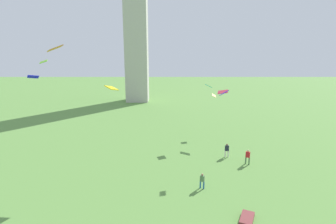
{
  "coord_description": "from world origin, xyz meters",
  "views": [
    {
      "loc": [
        2.09,
        -10.98,
        13.33
      ],
      "look_at": [
        2.13,
        15.15,
        7.18
      ],
      "focal_mm": 28.79,
      "sensor_mm": 36.0,
      "label": 1
    }
  ],
  "objects": [
    {
      "name": "person_0",
      "position": [
        9.48,
        20.81,
        1.0
      ],
      "size": [
        0.55,
        0.29,
        1.76
      ],
      "rotation": [
        0.0,
        0.0,
        0.06
      ],
      "color": "silver",
      "rests_on": "ground_plane"
    },
    {
      "name": "person_1",
      "position": [
        5.41,
        12.95,
        0.89
      ],
      "size": [
        0.47,
        0.39,
        1.58
      ],
      "rotation": [
        0.0,
        0.0,
        2.7
      ],
      "color": "#235693",
      "rests_on": "ground_plane"
    },
    {
      "name": "person_2",
      "position": [
        11.48,
        18.65,
        1.02
      ],
      "size": [
        0.54,
        0.47,
        1.8
      ],
      "rotation": [
        0.0,
        0.0,
        5.73
      ],
      "color": "#51754C",
      "rests_on": "ground_plane"
    },
    {
      "name": "kite_flying_0",
      "position": [
        -7.37,
        12.18,
        13.37
      ],
      "size": [
        1.41,
        1.46,
        0.65
      ],
      "rotation": [
        0.0,
        0.0,
        3.88
      ],
      "color": "orange"
    },
    {
      "name": "kite_flying_1",
      "position": [
        8.58,
        19.84,
        8.35
      ],
      "size": [
        1.11,
        1.13,
        0.69
      ],
      "rotation": [
        0.0,
        0.0,
        0.56
      ],
      "color": "#391BC3"
    },
    {
      "name": "kite_flying_2",
      "position": [
        9.46,
        31.7,
        6.01
      ],
      "size": [
        0.7,
        0.97,
        0.56
      ],
      "rotation": [
        0.0,
        0.0,
        1.49
      ],
      "color": "gold"
    },
    {
      "name": "kite_flying_3",
      "position": [
        10.25,
        28.62,
        7.09
      ],
      "size": [
        1.67,
        1.43,
        0.65
      ],
      "rotation": [
        0.0,
        0.0,
        5.97
      ],
      "color": "#C62F45"
    },
    {
      "name": "kite_flying_4",
      "position": [
        -3.68,
        16.37,
        9.42
      ],
      "size": [
        1.35,
        1.66,
        0.67
      ],
      "rotation": [
        0.0,
        0.0,
        4.32
      ],
      "color": "yellow"
    },
    {
      "name": "kite_flying_5",
      "position": [
        -15.01,
        26.53,
        11.61
      ],
      "size": [
        1.19,
        0.87,
        0.58
      ],
      "rotation": [
        0.0,
        0.0,
        3.33
      ],
      "color": "#70C32B"
    },
    {
      "name": "kite_flying_6",
      "position": [
        8.02,
        28.14,
        8.04
      ],
      "size": [
        0.92,
        1.22,
        0.44
      ],
      "rotation": [
        0.0,
        0.0,
        1.81
      ],
      "color": "#03BB90"
    },
    {
      "name": "kite_flying_7",
      "position": [
        -15.01,
        23.17,
        9.87
      ],
      "size": [
        1.56,
        1.37,
        0.58
      ],
      "rotation": [
        0.0,
        0.0,
        0.57
      ],
      "color": "#0C0EF1"
    },
    {
      "name": "kite_bundle_1",
      "position": [
        8.37,
        7.89,
        0.17
      ],
      "size": [
        1.66,
        2.12,
        0.33
      ],
      "primitive_type": "cube",
      "rotation": [
        0.0,
        0.0,
        4.28
      ],
      "color": "brown",
      "rests_on": "ground_plane"
    }
  ]
}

